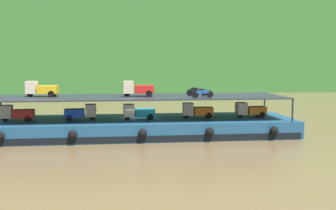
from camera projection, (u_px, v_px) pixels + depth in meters
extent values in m
plane|color=brown|center=(140.00, 135.00, 36.75)|extent=(400.00, 400.00, 0.00)
cube|color=#387533|center=(125.00, 10.00, 97.38)|extent=(120.27, 27.02, 38.48)
cube|color=navy|center=(140.00, 127.00, 36.67)|extent=(27.48, 7.65, 1.50)
cube|color=black|center=(142.00, 139.00, 32.92)|extent=(26.93, 0.06, 0.50)
sphere|color=black|center=(0.00, 136.00, 31.33)|extent=(0.72, 0.72, 0.72)
sphere|color=black|center=(73.00, 135.00, 32.00)|extent=(0.72, 0.72, 0.72)
sphere|color=black|center=(143.00, 133.00, 32.67)|extent=(0.72, 0.72, 0.72)
sphere|color=black|center=(210.00, 132.00, 33.34)|extent=(0.72, 0.72, 0.72)
sphere|color=black|center=(274.00, 131.00, 34.01)|extent=(0.72, 0.72, 0.72)
cylinder|color=#232833|center=(265.00, 102.00, 41.37)|extent=(0.16, 0.16, 2.00)
cylinder|color=#232833|center=(293.00, 110.00, 34.76)|extent=(0.16, 0.16, 2.00)
cylinder|color=#232833|center=(1.00, 106.00, 38.23)|extent=(0.16, 0.16, 2.00)
cube|color=#232833|center=(140.00, 97.00, 36.40)|extent=(25.88, 6.85, 0.10)
cube|color=red|center=(24.00, 114.00, 35.13)|extent=(1.73, 1.24, 0.70)
cube|color=#C6B793|center=(7.00, 112.00, 34.90)|extent=(0.92, 1.02, 1.10)
cube|color=#19232D|center=(1.00, 110.00, 34.82)|extent=(0.06, 0.85, 0.38)
cylinder|color=black|center=(5.00, 118.00, 34.94)|extent=(0.56, 0.15, 0.56)
cylinder|color=black|center=(30.00, 117.00, 35.74)|extent=(0.56, 0.15, 0.56)
cylinder|color=black|center=(28.00, 118.00, 34.70)|extent=(0.56, 0.15, 0.56)
cube|color=#1E47B7|center=(74.00, 113.00, 35.59)|extent=(1.75, 1.27, 0.70)
cube|color=beige|center=(91.00, 110.00, 35.80)|extent=(0.94, 1.04, 1.10)
cube|color=#19232D|center=(96.00, 109.00, 35.87)|extent=(0.08, 0.85, 0.38)
cylinder|color=black|center=(93.00, 117.00, 35.88)|extent=(0.57, 0.16, 0.56)
cylinder|color=black|center=(69.00, 118.00, 35.04)|extent=(0.57, 0.16, 0.56)
cylinder|color=black|center=(70.00, 116.00, 36.08)|extent=(0.57, 0.16, 0.56)
cube|color=teal|center=(145.00, 112.00, 36.03)|extent=(1.76, 1.28, 0.70)
cube|color=beige|center=(129.00, 110.00, 35.78)|extent=(0.95, 1.04, 1.10)
cube|color=#19232D|center=(123.00, 109.00, 35.69)|extent=(0.08, 0.85, 0.38)
cylinder|color=black|center=(127.00, 117.00, 35.81)|extent=(0.57, 0.17, 0.56)
cylinder|color=black|center=(149.00, 115.00, 36.66)|extent=(0.57, 0.17, 0.56)
cylinder|color=black|center=(150.00, 117.00, 35.62)|extent=(0.57, 0.17, 0.56)
cube|color=orange|center=(203.00, 111.00, 37.04)|extent=(1.75, 1.28, 0.70)
cube|color=#C6B793|center=(188.00, 109.00, 36.92)|extent=(0.94, 1.04, 1.10)
cube|color=#19232D|center=(183.00, 108.00, 36.87)|extent=(0.08, 0.85, 0.38)
cylinder|color=black|center=(186.00, 115.00, 36.96)|extent=(0.57, 0.16, 0.56)
cylinder|color=black|center=(207.00, 114.00, 37.64)|extent=(0.57, 0.16, 0.56)
cylinder|color=black|center=(209.00, 116.00, 36.59)|extent=(0.57, 0.16, 0.56)
cube|color=orange|center=(256.00, 110.00, 37.60)|extent=(1.73, 1.25, 0.70)
cube|color=beige|center=(241.00, 108.00, 37.37)|extent=(0.93, 1.03, 1.10)
cube|color=#19232D|center=(236.00, 107.00, 37.29)|extent=(0.07, 0.85, 0.38)
cylinder|color=black|center=(240.00, 114.00, 37.40)|extent=(0.56, 0.16, 0.56)
cylinder|color=black|center=(258.00, 113.00, 38.22)|extent=(0.56, 0.16, 0.56)
cylinder|color=black|center=(262.00, 115.00, 37.18)|extent=(0.56, 0.16, 0.56)
cube|color=gold|center=(48.00, 90.00, 36.09)|extent=(1.77, 1.30, 0.70)
cube|color=beige|center=(32.00, 87.00, 35.98)|extent=(0.96, 1.05, 1.10)
cube|color=#19232D|center=(26.00, 86.00, 35.94)|extent=(0.09, 0.85, 0.38)
cylinder|color=black|center=(30.00, 94.00, 36.02)|extent=(0.57, 0.17, 0.56)
cylinder|color=black|center=(54.00, 93.00, 36.68)|extent=(0.57, 0.17, 0.56)
cylinder|color=black|center=(51.00, 94.00, 35.62)|extent=(0.57, 0.17, 0.56)
cube|color=red|center=(144.00, 89.00, 36.51)|extent=(1.73, 1.24, 0.70)
cube|color=beige|center=(129.00, 87.00, 36.35)|extent=(0.92, 1.02, 1.10)
cube|color=#19232D|center=(123.00, 86.00, 36.29)|extent=(0.06, 0.85, 0.38)
cylinder|color=black|center=(127.00, 93.00, 36.39)|extent=(0.56, 0.15, 0.56)
cylinder|color=black|center=(148.00, 93.00, 37.11)|extent=(0.56, 0.15, 0.56)
cylinder|color=black|center=(149.00, 94.00, 36.06)|extent=(0.56, 0.15, 0.56)
cylinder|color=black|center=(210.00, 94.00, 35.10)|extent=(0.60, 0.14, 0.60)
cylinder|color=black|center=(195.00, 94.00, 34.86)|extent=(0.60, 0.14, 0.60)
cube|color=#1E4C99|center=(203.00, 92.00, 34.96)|extent=(1.11, 0.27, 0.28)
cube|color=black|center=(200.00, 90.00, 34.89)|extent=(0.61, 0.24, 0.12)
cylinder|color=#B2B2B7|center=(209.00, 88.00, 35.02)|extent=(0.07, 0.55, 0.04)
cylinder|color=black|center=(204.00, 93.00, 37.01)|extent=(0.61, 0.16, 0.60)
cylinder|color=black|center=(190.00, 93.00, 36.98)|extent=(0.61, 0.16, 0.60)
cube|color=black|center=(197.00, 90.00, 36.98)|extent=(1.11, 0.31, 0.28)
cube|color=black|center=(194.00, 88.00, 36.95)|extent=(0.62, 0.26, 0.12)
cylinder|color=#B2B2B7|center=(203.00, 87.00, 36.96)|extent=(0.09, 0.55, 0.04)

